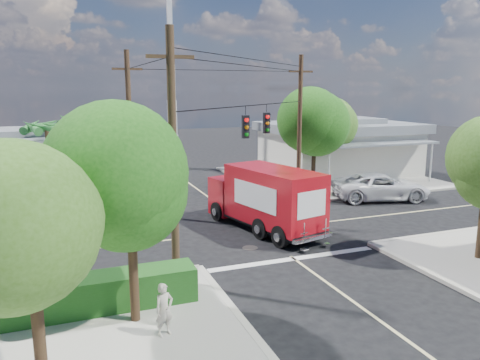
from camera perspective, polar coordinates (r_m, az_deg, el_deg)
ground at (r=23.57m, az=1.75°, el=-6.13°), size 120.00×120.00×0.00m
sidewalk_ne at (r=37.85m, az=10.64°, el=0.38°), size 14.12×14.12×0.14m
sidewalk_nw at (r=32.46m, az=-24.27°, el=-2.20°), size 14.12×14.12×0.14m
road_markings at (r=22.28m, az=3.22°, el=-7.16°), size 32.00×32.00×0.01m
building_ne at (r=39.27m, az=11.96°, el=4.03°), size 11.80×10.20×4.50m
building_nw at (r=33.72m, az=-26.32°, el=1.82°), size 10.80×10.20×4.30m
radio_tower at (r=41.81m, az=-8.31°, el=9.14°), size 0.80×0.80×17.00m
tree_sw_front at (r=13.59m, az=-13.28°, el=-0.42°), size 3.88×3.78×6.03m
tree_sw_back at (r=11.18m, az=-24.23°, el=-5.88°), size 3.56×3.42×5.41m
tree_ne_front at (r=31.87m, az=9.16°, el=6.97°), size 4.21×4.14×6.66m
tree_ne_back at (r=35.13m, az=11.03°, el=6.33°), size 3.77×3.66×5.82m
palm_nw_front at (r=28.35m, az=-18.57°, el=6.61°), size 3.01×3.08×5.59m
palm_nw_back at (r=29.86m, az=-22.51°, el=5.82°), size 3.01×3.08×5.19m
utility_poles at (r=23.58m, az=-3.27°, el=5.47°), size 12.00×10.68×9.00m
picket_fence at (r=16.44m, az=-16.51°, el=-11.90°), size 5.94×0.06×1.00m
hedge_sw at (r=15.69m, az=-17.01°, el=-13.03°), size 6.20×1.20×1.10m
vending_boxes at (r=31.58m, az=8.32°, el=-0.51°), size 1.90×0.50×1.10m
delivery_truck at (r=23.23m, az=3.07°, el=-2.24°), size 3.84×7.69×3.20m
parked_car at (r=31.07m, az=16.82°, el=-0.78°), size 6.57×4.29×1.68m
pedestrian at (r=13.72m, az=-9.22°, el=-15.32°), size 0.65×0.53×1.52m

